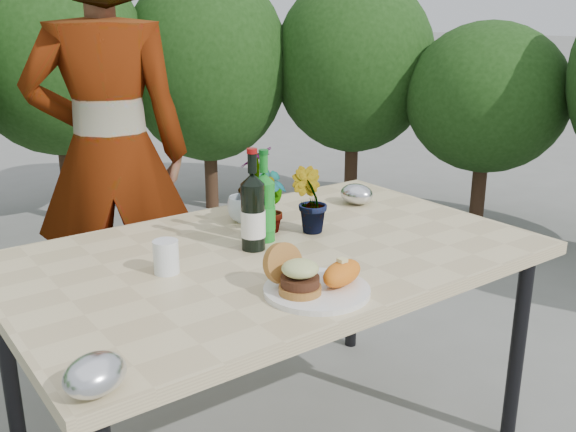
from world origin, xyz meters
TOP-DOWN VIEW (x-y plane):
  - patio_table at (0.00, 0.00)m, footprint 1.60×1.00m
  - shrub_hedge at (0.19, 1.56)m, footprint 6.82×5.08m
  - dinner_plate at (-0.09, -0.33)m, footprint 0.28×0.28m
  - burger_stack at (-0.15, -0.31)m, footprint 0.11×0.16m
  - sweet_potato at (-0.02, -0.35)m, footprint 0.17×0.12m
  - grilled_veg at (-0.07, -0.24)m, footprint 0.08×0.05m
  - wine_bottle at (-0.04, 0.04)m, footprint 0.08×0.08m
  - sparkling_water at (0.03, 0.09)m, footprint 0.07×0.07m
  - plastic_cup at (-0.34, 0.03)m, footprint 0.07×0.07m
  - seedling_left at (0.10, 0.14)m, footprint 0.15×0.13m
  - seedling_mid at (0.20, 0.07)m, footprint 0.14×0.15m
  - seedling_right at (0.16, 0.32)m, footprint 0.19×0.19m
  - blue_bowl at (0.08, 0.29)m, footprint 0.15×0.15m
  - foil_packet_left at (-0.72, -0.44)m, footprint 0.17×0.15m
  - foil_packet_right at (0.54, 0.22)m, footprint 0.13×0.15m
  - person at (-0.13, 0.97)m, footprint 0.77×0.65m

SIDE VIEW (x-z plane):
  - patio_table at x=0.00m, z-range 0.32..1.07m
  - dinner_plate at x=-0.09m, z-range 0.75..0.76m
  - grilled_veg at x=-0.07m, z-range 0.76..0.79m
  - foil_packet_left at x=-0.72m, z-range 0.75..0.83m
  - foil_packet_right at x=0.54m, z-range 0.75..0.83m
  - blue_bowl at x=0.08m, z-range 0.75..0.84m
  - sweet_potato at x=-0.02m, z-range 0.77..0.83m
  - plastic_cup at x=-0.34m, z-range 0.75..0.84m
  - burger_stack at x=-0.15m, z-range 0.75..0.87m
  - sparkling_water at x=0.03m, z-range 0.71..1.01m
  - seedling_mid at x=0.20m, z-range 0.75..0.97m
  - seedling_left at x=0.10m, z-range 0.75..0.98m
  - wine_bottle at x=-0.04m, z-range 0.71..1.02m
  - seedling_right at x=0.16m, z-range 0.75..1.00m
  - person at x=-0.13m, z-range 0.00..1.79m
  - shrub_hedge at x=0.19m, z-range 0.15..2.03m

